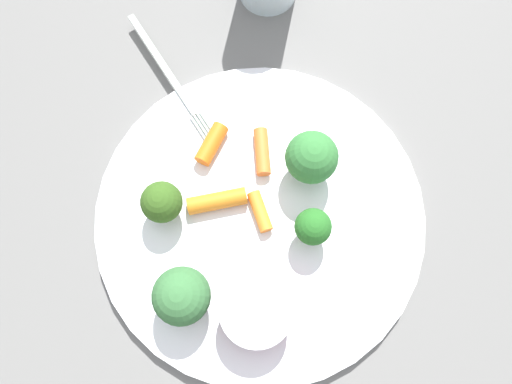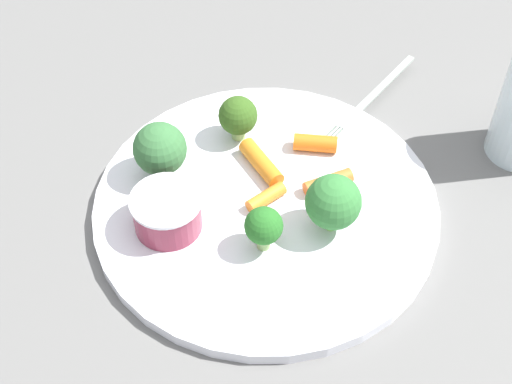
# 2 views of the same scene
# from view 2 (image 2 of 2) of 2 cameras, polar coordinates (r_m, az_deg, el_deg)

# --- Properties ---
(ground_plane) EXTENTS (2.40, 2.40, 0.00)m
(ground_plane) POSITION_cam_2_polar(r_m,az_deg,el_deg) (0.66, 0.76, -1.43)
(ground_plane) COLOR slate
(plate) EXTENTS (0.30, 0.30, 0.01)m
(plate) POSITION_cam_2_polar(r_m,az_deg,el_deg) (0.66, 0.77, -1.10)
(plate) COLOR white
(plate) RESTS_ON ground_plane
(sauce_cup) EXTENTS (0.06, 0.06, 0.03)m
(sauce_cup) POSITION_cam_2_polar(r_m,az_deg,el_deg) (0.63, -6.90, -1.24)
(sauce_cup) COLOR maroon
(sauce_cup) RESTS_ON plate
(broccoli_floret_0) EXTENTS (0.05, 0.05, 0.06)m
(broccoli_floret_0) POSITION_cam_2_polar(r_m,az_deg,el_deg) (0.66, -7.34, 3.27)
(broccoli_floret_0) COLOR #94C358
(broccoli_floret_0) RESTS_ON plate
(broccoli_floret_1) EXTENTS (0.05, 0.05, 0.06)m
(broccoli_floret_1) POSITION_cam_2_polar(r_m,az_deg,el_deg) (0.61, 5.92, -0.78)
(broccoli_floret_1) COLOR #8BC557
(broccoli_floret_1) RESTS_ON plate
(broccoli_floret_2) EXTENTS (0.04, 0.04, 0.05)m
(broccoli_floret_2) POSITION_cam_2_polar(r_m,az_deg,el_deg) (0.69, -1.30, 5.82)
(broccoli_floret_2) COLOR #94B868
(broccoli_floret_2) RESTS_ON plate
(broccoli_floret_3) EXTENTS (0.03, 0.03, 0.04)m
(broccoli_floret_3) POSITION_cam_2_polar(r_m,az_deg,el_deg) (0.60, 0.59, -2.65)
(broccoli_floret_3) COLOR #94B66C
(broccoli_floret_3) RESTS_ON plate
(carrot_stick_0) EXTENTS (0.05, 0.02, 0.01)m
(carrot_stick_0) POSITION_cam_2_polar(r_m,az_deg,el_deg) (0.66, 5.42, 0.95)
(carrot_stick_0) COLOR orange
(carrot_stick_0) RESTS_ON plate
(carrot_stick_1) EXTENTS (0.04, 0.02, 0.01)m
(carrot_stick_1) POSITION_cam_2_polar(r_m,az_deg,el_deg) (0.65, 0.85, -0.73)
(carrot_stick_1) COLOR orange
(carrot_stick_1) RESTS_ON plate
(carrot_stick_2) EXTENTS (0.03, 0.06, 0.02)m
(carrot_stick_2) POSITION_cam_2_polar(r_m,az_deg,el_deg) (0.67, 0.40, 2.25)
(carrot_stick_2) COLOR orange
(carrot_stick_2) RESTS_ON plate
(carrot_stick_3) EXTENTS (0.04, 0.03, 0.02)m
(carrot_stick_3) POSITION_cam_2_polar(r_m,az_deg,el_deg) (0.69, 4.55, 3.73)
(carrot_stick_3) COLOR orange
(carrot_stick_3) RESTS_ON plate
(fork) EXTENTS (0.14, 0.10, 0.00)m
(fork) POSITION_cam_2_polar(r_m,az_deg,el_deg) (0.75, 8.56, 6.94)
(fork) COLOR #ABBCB0
(fork) RESTS_ON plate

